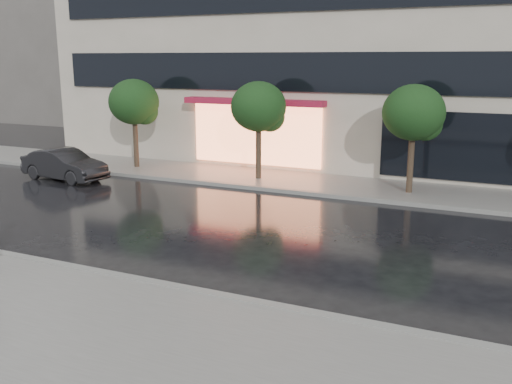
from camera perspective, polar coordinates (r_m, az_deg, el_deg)
The scene contains 10 objects.
ground at distance 13.29m, azimuth -5.94°, elevation -8.27°, with size 120.00×120.00×0.00m, color black.
sidewalk_near at distance 10.85m, azimuth -14.95°, elevation -13.47°, with size 60.00×4.50×0.12m, color slate.
sidewalk_far at distance 22.33m, azimuth 7.54°, elevation 0.71°, with size 60.00×3.50×0.12m, color slate.
curb_near at distance 12.48m, azimuth -8.31°, elevation -9.46°, with size 60.00×0.25×0.14m, color gray.
curb_far at distance 20.70m, azimuth 6.09°, elevation -0.21°, with size 60.00×0.25×0.14m, color gray.
bg_building_left at distance 50.23m, azimuth -19.03°, elevation 13.84°, with size 14.00×10.00×12.00m, color #59544F.
tree_far_west at distance 25.77m, azimuth -11.96°, elevation 8.64°, with size 2.20×2.20×3.99m.
tree_mid_west at distance 22.72m, azimuth 0.43°, elevation 8.35°, with size 2.20×2.20×3.99m.
tree_mid_east at distance 20.99m, azimuth 15.66°, elevation 7.46°, with size 2.20×2.20×3.99m.
parked_car at distance 24.48m, azimuth -18.62°, elevation 2.61°, with size 1.35×3.86×1.27m, color black.
Camera 1 is at (6.39, -10.60, 4.86)m, focal length 40.00 mm.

